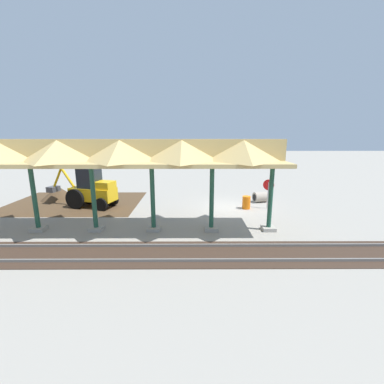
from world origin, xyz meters
The scene contains 9 objects.
ground_plane centered at (0.00, 0.00, 0.00)m, with size 120.00×120.00×0.00m, color gray.
dirt_work_zone centered at (11.72, -1.32, 0.00)m, with size 9.69×7.00×0.01m, color #4C3823.
platform_canopy centered at (8.07, 4.41, 4.16)m, with size 20.04×3.20×4.90m.
rail_tracks centered at (0.00, 7.26, 0.03)m, with size 60.00×2.58×0.15m.
stop_sign centered at (-2.50, 0.23, 1.48)m, with size 0.68×0.39×2.07m.
backhoe centered at (10.02, -0.23, 1.26)m, with size 5.43×2.61×2.82m.
dirt_mound centered at (13.56, -2.46, 0.00)m, with size 5.22×5.22×2.13m, color #4C3823.
concrete_pipe centered at (-2.44, -1.49, 0.40)m, with size 1.15×1.01×0.80m.
traffic_barrel centered at (-0.99, 0.31, 0.45)m, with size 0.56×0.56×0.90m, color orange.
Camera 1 is at (2.90, 17.63, 5.19)m, focal length 24.00 mm.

